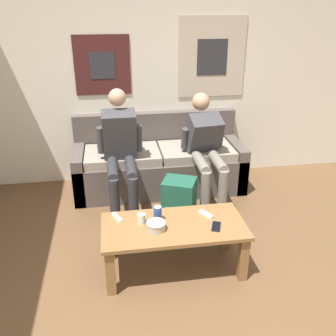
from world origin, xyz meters
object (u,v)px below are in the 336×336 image
object	(u,v)px
person_seated_adult	(120,149)
game_controller_near_left	(117,217)
couch	(159,164)
game_controller_near_right	(206,214)
coffee_table	(174,233)
person_seated_teen	(206,146)
ceramic_bowl	(156,225)
pillar_candle	(141,219)
cell_phone	(216,226)
backpack	(179,203)
drink_can_blue	(158,213)

from	to	relation	value
person_seated_adult	game_controller_near_left	distance (m)	0.96
couch	game_controller_near_left	size ratio (longest dim) A/B	13.17
person_seated_adult	game_controller_near_right	size ratio (longest dim) A/B	8.74
coffee_table	game_controller_near_right	world-z (taller)	game_controller_near_right
game_controller_near_right	person_seated_teen	bearing A→B (deg)	76.45
ceramic_bowl	pillar_candle	xyz separation A→B (m)	(-0.10, 0.11, 0.00)
ceramic_bowl	cell_phone	size ratio (longest dim) A/B	1.02
coffee_table	backpack	world-z (taller)	backpack
ceramic_bowl	game_controller_near_right	size ratio (longest dim) A/B	1.09
game_controller_near_right	cell_phone	distance (m)	0.18
coffee_table	cell_phone	size ratio (longest dim) A/B	7.56
coffee_table	ceramic_bowl	bearing A→B (deg)	-163.02
person_seated_adult	backpack	size ratio (longest dim) A/B	2.67
pillar_candle	game_controller_near_left	bearing A→B (deg)	152.87
couch	game_controller_near_right	xyz separation A→B (m)	(0.21, -1.40, 0.14)
backpack	ceramic_bowl	world-z (taller)	ceramic_bowl
person_seated_teen	backpack	xyz separation A→B (m)	(-0.37, -0.45, -0.41)
person_seated_adult	game_controller_near_right	world-z (taller)	person_seated_adult
backpack	person_seated_teen	bearing A→B (deg)	50.65
cell_phone	pillar_candle	bearing A→B (deg)	165.50
drink_can_blue	person_seated_teen	bearing A→B (deg)	57.89
couch	coffee_table	distance (m)	1.50
couch	person_seated_teen	xyz separation A→B (m)	(0.45, -0.37, 0.34)
drink_can_blue	game_controller_near_left	size ratio (longest dim) A/B	0.85
coffee_table	game_controller_near_left	xyz separation A→B (m)	(-0.44, 0.16, 0.09)
pillar_candle	coffee_table	bearing A→B (deg)	-14.35
person_seated_adult	drink_can_blue	size ratio (longest dim) A/B	9.95
person_seated_teen	pillar_candle	size ratio (longest dim) A/B	12.02
pillar_candle	drink_can_blue	xyz separation A→B (m)	(0.13, 0.02, 0.02)
game_controller_near_left	drink_can_blue	bearing A→B (deg)	-12.61
backpack	game_controller_near_left	bearing A→B (deg)	-139.49
couch	ceramic_bowl	world-z (taller)	couch
person_seated_adult	ceramic_bowl	world-z (taller)	person_seated_adult
cell_phone	backpack	bearing A→B (deg)	101.40
couch	person_seated_teen	distance (m)	0.67
person_seated_teen	game_controller_near_right	xyz separation A→B (m)	(-0.25, -1.03, -0.20)
person_seated_teen	coffee_table	bearing A→B (deg)	-115.41
couch	backpack	world-z (taller)	couch
coffee_table	cell_phone	distance (m)	0.34
person_seated_teen	game_controller_near_right	distance (m)	1.08
cell_phone	ceramic_bowl	bearing A→B (deg)	175.24
person_seated_adult	game_controller_near_left	size ratio (longest dim) A/B	8.45
person_seated_adult	person_seated_teen	bearing A→B (deg)	2.39
coffee_table	drink_can_blue	world-z (taller)	drink_can_blue
coffee_table	game_controller_near_left	world-z (taller)	game_controller_near_left
couch	drink_can_blue	bearing A→B (deg)	-97.99
person_seated_adult	backpack	world-z (taller)	person_seated_adult
coffee_table	drink_can_blue	distance (m)	0.20
cell_phone	coffee_table	bearing A→B (deg)	165.37
drink_can_blue	cell_phone	size ratio (longest dim) A/B	0.82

